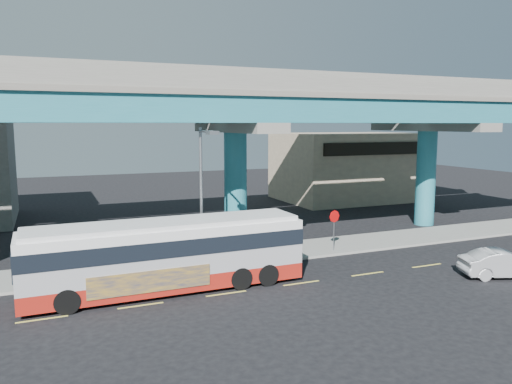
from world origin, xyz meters
name	(u,v)px	position (x,y,z in m)	size (l,w,h in m)	color
ground	(299,281)	(0.00, 0.00, 0.00)	(120.00, 120.00, 0.00)	black
sidewalk	(256,254)	(0.00, 5.50, 0.07)	(70.00, 4.00, 0.15)	gray
lane_markings	(301,283)	(0.00, -0.30, 0.01)	(58.00, 0.12, 0.01)	#D8C64C
viaduct	(235,105)	(0.00, 9.11, 9.14)	(52.00, 12.40, 11.70)	#1F6B78
building_beige	(348,166)	(18.00, 22.98, 3.51)	(14.00, 10.23, 7.00)	tan
transit_bus	(167,253)	(-6.42, 1.23, 1.86)	(13.25, 3.00, 3.39)	maroon
sedan	(504,264)	(10.17, -3.55, 0.72)	(4.64, 2.98, 1.45)	#A2A2A6
street_lamp	(204,178)	(-3.87, 3.44, 5.11)	(0.50, 2.49, 7.61)	gray
stop_sign	(334,222)	(4.66, 4.18, 1.98)	(0.76, 0.13, 2.54)	gray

